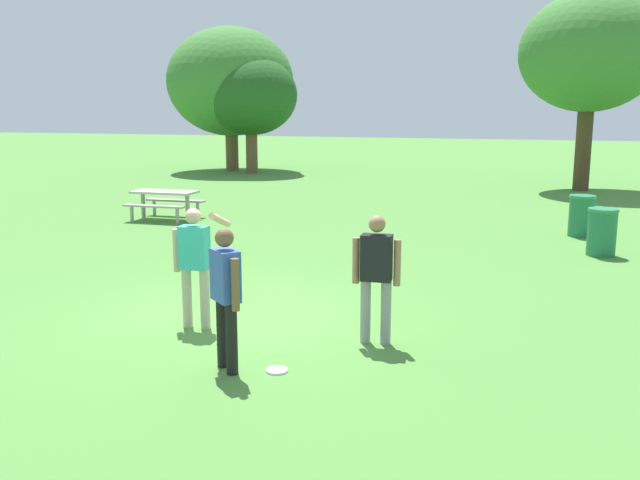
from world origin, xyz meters
TOP-DOWN VIEW (x-y plane):
  - ground_plane at (0.00, 0.00)m, footprint 120.00×120.00m
  - person_thrower at (-0.24, -0.56)m, footprint 0.61×0.71m
  - person_catcher at (2.21, -0.39)m, footprint 0.61×0.25m
  - person_bystander at (0.85, -1.82)m, footprint 0.49×0.42m
  - frisbee at (1.39, -1.68)m, footprint 0.25×0.25m
  - picnic_table_near at (-5.57, 7.34)m, footprint 1.76×1.50m
  - trash_can_beside_table at (5.21, 6.21)m, footprint 0.59×0.59m
  - trash_can_further_along at (4.88, 8.33)m, footprint 0.59×0.59m
  - tree_tall_left at (-10.34, 21.13)m, footprint 5.89×5.89m
  - tree_broad_center at (-8.95, 20.33)m, footprint 4.20×4.20m
  - tree_far_right at (5.15, 17.97)m, footprint 4.88×4.88m

SIDE VIEW (x-z plane):
  - ground_plane at x=0.00m, z-range 0.00..0.00m
  - frisbee at x=1.39m, z-range 0.00..0.03m
  - trash_can_beside_table at x=5.21m, z-range 0.00..0.96m
  - trash_can_further_along at x=4.88m, z-range 0.00..0.96m
  - picnic_table_near at x=-5.57m, z-range 0.18..0.95m
  - person_catcher at x=2.21m, z-range 0.12..1.76m
  - person_bystander at x=0.85m, z-range 0.12..1.76m
  - person_thrower at x=-0.24m, z-range 0.14..1.78m
  - tree_broad_center at x=-8.95m, z-range 0.84..6.14m
  - tree_tall_left at x=-10.34m, z-range 0.81..7.46m
  - tree_far_right at x=5.15m, z-range 1.36..8.31m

